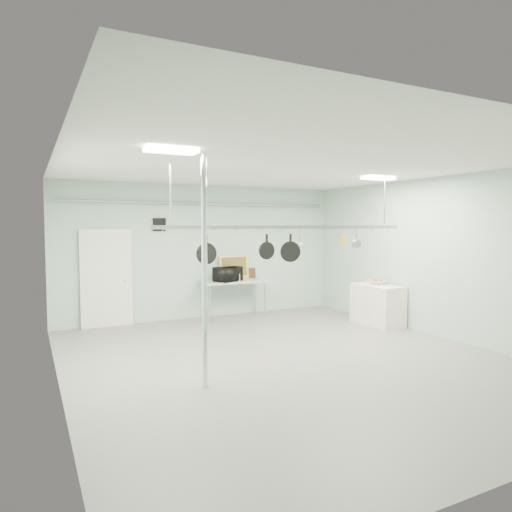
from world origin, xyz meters
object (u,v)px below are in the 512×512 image
microwave (228,274)px  pot_rack (290,225)px  fruit_bowl (377,282)px  chrome_pole (204,272)px  coffee_canister (238,277)px  side_cabinet (377,305)px  skillet_right (290,248)px  skillet_mid (267,246)px  skillet_left (206,250)px  prep_table (234,283)px

microwave → pot_rack: bearing=62.4°
microwave → fruit_bowl: bearing=120.7°
chrome_pole → coffee_canister: bearing=60.0°
side_cabinet → skillet_right: bearing=-159.5°
fruit_bowl → skillet_mid: 3.80m
side_cabinet → skillet_left: bearing=-166.2°
skillet_left → skillet_right: size_ratio=0.95×
prep_table → side_cabinet: 3.39m
fruit_bowl → skillet_right: skillet_right is taller
coffee_canister → fruit_bowl: bearing=-36.9°
side_cabinet → pot_rack: size_ratio=0.25×
side_cabinet → fruit_bowl: 0.51m
prep_table → pot_rack: size_ratio=0.33×
prep_table → pot_rack: bearing=-96.9°
skillet_right → coffee_canister: bearing=98.9°
chrome_pole → fruit_bowl: 5.39m
chrome_pole → skillet_right: (1.90, 0.90, 0.24)m
pot_rack → side_cabinet: bearing=20.4°
prep_table → skillet_right: (-0.40, -3.30, 1.01)m
chrome_pole → fruit_bowl: bearing=23.2°
microwave → skillet_right: 3.30m
microwave → skillet_mid: skillet_mid is taller
side_cabinet → skillet_right: size_ratio=2.43×
fruit_bowl → coffee_canister: bearing=143.1°
microwave → prep_table: bearing=-177.2°
microwave → skillet_left: (-1.74, -3.20, 0.77)m
coffee_canister → skillet_left: 3.81m
prep_table → side_cabinet: (2.55, -2.20, -0.38)m
chrome_pole → microwave: 4.64m
microwave → skillet_mid: (-0.67, -3.20, 0.80)m
chrome_pole → prep_table: bearing=61.3°
fruit_bowl → skillet_right: 3.37m
pot_rack → fruit_bowl: 3.50m
side_cabinet → skillet_left: skillet_left is taller
pot_rack → microwave: bearing=86.3°
microwave → chrome_pole: bearing=38.9°
fruit_bowl → skillet_mid: (-3.48, -1.21, 0.93)m
pot_rack → prep_table: bearing=83.1°
pot_rack → skillet_mid: size_ratio=11.65×
coffee_canister → skillet_mid: bearing=-105.9°
pot_rack → chrome_pole: bearing=-154.7°
skillet_right → skillet_mid: bearing=-163.2°
coffee_canister → skillet_left: skillet_left is taller
fruit_bowl → skillet_right: size_ratio=0.78×
side_cabinet → microwave: microwave is taller
coffee_canister → prep_table: bearing=104.2°
skillet_right → fruit_bowl: bearing=38.6°
skillet_mid → skillet_right: (0.46, 0.00, -0.04)m
coffee_canister → chrome_pole: bearing=-120.0°
prep_table → microwave: (-0.19, -0.10, 0.25)m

